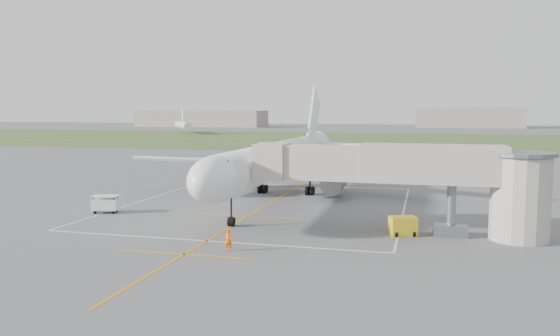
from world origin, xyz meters
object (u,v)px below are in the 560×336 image
(gpu_unit, at_px, (403,226))
(baggage_cart, at_px, (106,204))
(airliner, at_px, (278,160))
(jet_bridge, at_px, (422,176))
(ramp_worker_nose, at_px, (228,240))
(ramp_worker_wing, at_px, (212,184))

(gpu_unit, distance_m, baggage_cart, 28.38)
(airliner, bearing_deg, jet_bridge, -42.19)
(airliner, bearing_deg, baggage_cart, -137.99)
(baggage_cart, bearing_deg, jet_bridge, -17.24)
(airliner, xyz_separation_m, gpu_unit, (14.36, -15.07, -3.64))
(airliner, height_order, baggage_cart, airliner)
(airliner, distance_m, gpu_unit, 21.13)
(gpu_unit, height_order, baggage_cart, baggage_cart)
(airliner, relative_size, ramp_worker_nose, 29.74)
(airliner, distance_m, ramp_worker_nose, 23.56)
(jet_bridge, distance_m, gpu_unit, 4.30)
(jet_bridge, height_order, baggage_cart, jet_bridge)
(jet_bridge, xyz_separation_m, ramp_worker_wing, (-24.96, 17.43, -3.78))
(jet_bridge, distance_m, baggage_cart, 29.93)
(jet_bridge, xyz_separation_m, ramp_worker_nose, (-13.06, -8.88, -3.96))
(airliner, xyz_separation_m, ramp_worker_nose, (2.66, -23.13, -3.61))
(ramp_worker_wing, bearing_deg, ramp_worker_nose, 132.02)
(gpu_unit, relative_size, ramp_worker_wing, 1.22)
(jet_bridge, relative_size, ramp_worker_wing, 12.07)
(baggage_cart, xyz_separation_m, ramp_worker_wing, (4.67, 15.71, 0.10))
(jet_bridge, relative_size, ramp_worker_nose, 14.88)
(airliner, height_order, ramp_worker_wing, airliner)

